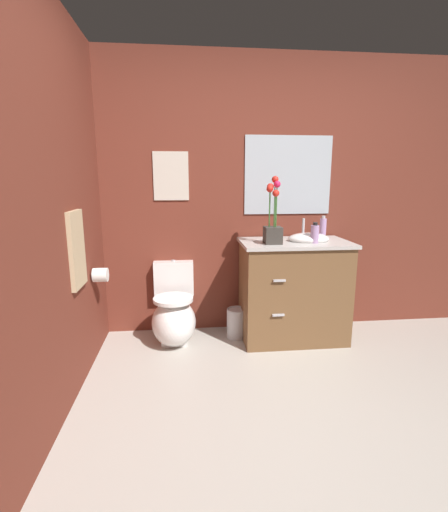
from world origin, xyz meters
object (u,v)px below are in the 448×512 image
(wall_mirror, at_px, (288,175))
(hanging_towel, at_px, (77,249))
(soap_bottle, at_px, (323,228))
(lotion_bottle, at_px, (315,234))
(vanity_cabinet, at_px, (293,289))
(toilet_paper_roll, at_px, (100,275))
(trash_bin, at_px, (237,323))
(toilet, at_px, (174,315))
(wall_poster, at_px, (171,176))
(flower_vase, at_px, (273,223))

(wall_mirror, height_order, hanging_towel, wall_mirror)
(soap_bottle, height_order, lotion_bottle, soap_bottle)
(vanity_cabinet, xyz_separation_m, toilet_paper_roll, (-1.62, -0.17, 0.22))
(lotion_bottle, distance_m, trash_bin, 1.06)
(toilet, distance_m, hanging_towel, 1.09)
(wall_poster, relative_size, hanging_towel, 0.81)
(toilet, relative_size, lotion_bottle, 3.98)
(wall_poster, bearing_deg, toilet_paper_roll, -140.11)
(soap_bottle, xyz_separation_m, lotion_bottle, (-0.16, -0.23, -0.01))
(toilet, distance_m, vanity_cabinet, 1.08)
(wall_mirror, bearing_deg, toilet, -165.81)
(vanity_cabinet, relative_size, flower_vase, 1.94)
(lotion_bottle, distance_m, wall_poster, 1.34)
(wall_mirror, xyz_separation_m, hanging_towel, (-1.67, -0.83, -0.49))
(flower_vase, bearing_deg, toilet_paper_roll, -176.89)
(vanity_cabinet, distance_m, lotion_bottle, 0.54)
(soap_bottle, height_order, toilet_paper_roll, soap_bottle)
(soap_bottle, xyz_separation_m, hanging_towel, (-1.96, -0.67, -0.03))
(flower_vase, bearing_deg, wall_poster, 155.06)
(soap_bottle, xyz_separation_m, trash_bin, (-0.79, -0.07, -0.85))
(flower_vase, xyz_separation_m, toilet_paper_roll, (-1.39, -0.08, -0.38))
(trash_bin, distance_m, hanging_towel, 1.55)
(vanity_cabinet, bearing_deg, toilet, 178.57)
(toilet_paper_roll, bearing_deg, wall_poster, 39.89)
(lotion_bottle, height_order, hanging_towel, hanging_towel)
(toilet, bearing_deg, flower_vase, -8.24)
(wall_mirror, bearing_deg, hanging_towel, -153.50)
(flower_vase, relative_size, wall_poster, 1.31)
(toilet, bearing_deg, soap_bottle, 4.54)
(toilet_paper_roll, bearing_deg, flower_vase, 3.11)
(soap_bottle, distance_m, wall_poster, 1.44)
(hanging_towel, bearing_deg, soap_bottle, 18.89)
(flower_vase, xyz_separation_m, trash_bin, (-0.27, 0.16, -0.92))
(trash_bin, bearing_deg, lotion_bottle, -14.31)
(toilet, height_order, wall_poster, wall_poster)
(wall_mirror, xyz_separation_m, toilet_paper_roll, (-1.61, -0.46, -0.77))
(soap_bottle, bearing_deg, flower_vase, -156.20)
(wall_mirror, bearing_deg, soap_bottle, -28.52)
(lotion_bottle, bearing_deg, toilet, 173.93)
(trash_bin, bearing_deg, soap_bottle, 5.27)
(lotion_bottle, bearing_deg, wall_poster, 161.72)
(vanity_cabinet, relative_size, wall_poster, 2.54)
(vanity_cabinet, distance_m, hanging_towel, 1.82)
(vanity_cabinet, xyz_separation_m, wall_mirror, (-0.00, 0.29, 0.99))
(hanging_towel, bearing_deg, vanity_cabinet, 17.85)
(lotion_bottle, relative_size, toilet_paper_roll, 1.58)
(toilet, distance_m, trash_bin, 0.57)
(flower_vase, height_order, lotion_bottle, flower_vase)
(vanity_cabinet, bearing_deg, trash_bin, 173.05)
(toilet, distance_m, toilet_paper_roll, 0.73)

